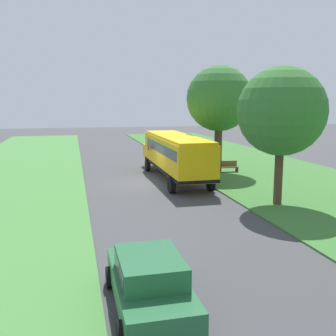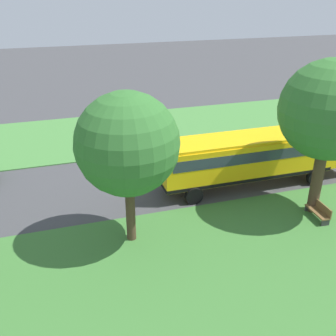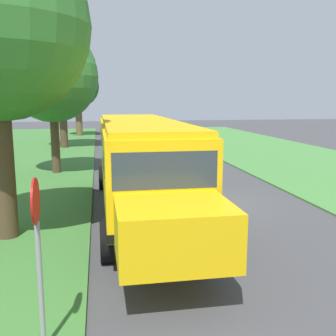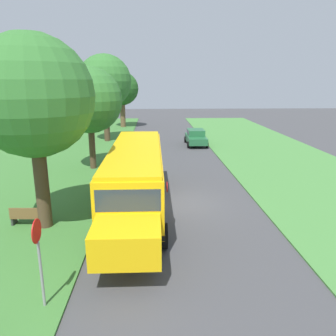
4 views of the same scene
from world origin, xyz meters
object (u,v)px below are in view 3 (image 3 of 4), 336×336
Objects in this scene: school_bus at (140,158)px; oak_tree_far_end at (61,70)px; oak_tree_across_road at (78,86)px; stop_sign at (38,246)px; oak_tree_roadside_mid at (52,75)px; car_green_nearest at (183,138)px.

school_bus is 1.39× the size of oak_tree_far_end.
school_bus is 1.66× the size of oak_tree_across_road.
oak_tree_across_road reaches higher than stop_sign.
school_bus is 9.38m from oak_tree_roadside_mid.
car_green_nearest is at bearing -14.57° from oak_tree_far_end.
stop_sign is (-7.40, -24.29, 0.86)m from car_green_nearest.
oak_tree_roadside_mid reaches higher than car_green_nearest.
oak_tree_far_end reaches higher than oak_tree_roadside_mid.
stop_sign is at bearing -86.11° from oak_tree_far_end.
school_bus is 1.70× the size of oak_tree_roadside_mid.
stop_sign is at bearing -106.94° from car_green_nearest.
car_green_nearest is 0.49× the size of oak_tree_far_end.
oak_tree_far_end is at bearing 101.90° from school_bus.
school_bus is at bearing -83.65° from oak_tree_across_road.
oak_tree_far_end is 1.20× the size of oak_tree_across_road.
oak_tree_across_road is at bearing 89.43° from oak_tree_roadside_mid.
stop_sign is at bearing -85.11° from oak_tree_roadside_mid.
stop_sign is (-2.28, -7.27, -0.19)m from school_bus.
oak_tree_across_road is 37.70m from stop_sign.
car_green_nearest is 13.17m from oak_tree_roadside_mid.
oak_tree_roadside_mid is 15.76m from stop_sign.
oak_tree_roadside_mid is 22.17m from oak_tree_across_road.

